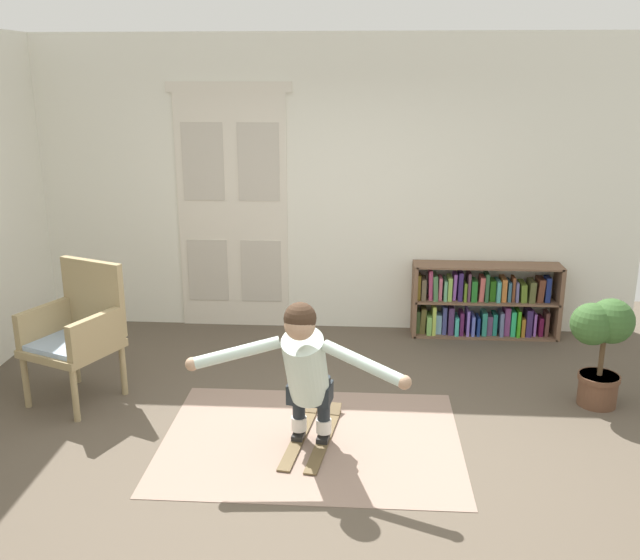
{
  "coord_description": "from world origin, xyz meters",
  "views": [
    {
      "loc": [
        0.3,
        -4.29,
        2.51
      ],
      "look_at": [
        -0.03,
        0.67,
        1.05
      ],
      "focal_mm": 39.32,
      "sensor_mm": 36.0,
      "label": 1
    }
  ],
  "objects_px": {
    "potted_plant": "(602,338)",
    "person_skier": "(305,365)",
    "wicker_chair": "(78,329)",
    "skis_pair": "(312,435)",
    "bookshelf": "(482,303)"
  },
  "relations": [
    {
      "from": "potted_plant",
      "to": "person_skier",
      "type": "distance_m",
      "value": 2.39
    },
    {
      "from": "potted_plant",
      "to": "wicker_chair",
      "type": "bearing_deg",
      "value": -178.16
    },
    {
      "from": "wicker_chair",
      "to": "person_skier",
      "type": "relative_size",
      "value": 0.76
    },
    {
      "from": "wicker_chair",
      "to": "skis_pair",
      "type": "relative_size",
      "value": 1.13
    },
    {
      "from": "bookshelf",
      "to": "wicker_chair",
      "type": "distance_m",
      "value": 3.8
    },
    {
      "from": "skis_pair",
      "to": "potted_plant",
      "type": "bearing_deg",
      "value": 17.4
    },
    {
      "from": "bookshelf",
      "to": "person_skier",
      "type": "height_order",
      "value": "person_skier"
    },
    {
      "from": "bookshelf",
      "to": "potted_plant",
      "type": "distance_m",
      "value": 1.66
    },
    {
      "from": "wicker_chair",
      "to": "skis_pair",
      "type": "distance_m",
      "value": 2.05
    },
    {
      "from": "bookshelf",
      "to": "skis_pair",
      "type": "relative_size",
      "value": 1.48
    },
    {
      "from": "bookshelf",
      "to": "wicker_chair",
      "type": "relative_size",
      "value": 1.31
    },
    {
      "from": "person_skier",
      "to": "bookshelf",
      "type": "bearing_deg",
      "value": 57.01
    },
    {
      "from": "person_skier",
      "to": "skis_pair",
      "type": "bearing_deg",
      "value": 81.99
    },
    {
      "from": "bookshelf",
      "to": "skis_pair",
      "type": "bearing_deg",
      "value": -124.91
    },
    {
      "from": "potted_plant",
      "to": "skis_pair",
      "type": "distance_m",
      "value": 2.36
    }
  ]
}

